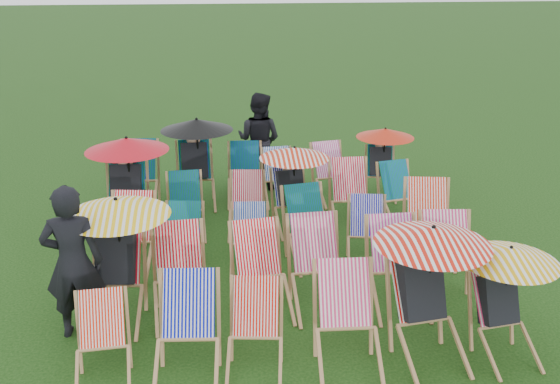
{
  "coord_description": "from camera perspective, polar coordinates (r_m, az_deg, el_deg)",
  "views": [
    {
      "loc": [
        -0.8,
        -7.4,
        3.87
      ],
      "look_at": [
        0.08,
        0.4,
        0.9
      ],
      "focal_mm": 40.0,
      "sensor_mm": 36.0,
      "label": 1
    }
  ],
  "objects": [
    {
      "name": "ground",
      "position": [
        8.38,
        -0.25,
        -6.75
      ],
      "size": [
        100.0,
        100.0,
        0.0
      ],
      "primitive_type": "plane",
      "color": "black",
      "rests_on": "ground"
    },
    {
      "name": "deckchair_0",
      "position": [
        6.34,
        -16.0,
        -13.28
      ],
      "size": [
        0.59,
        0.79,
        0.82
      ],
      "rotation": [
        0.0,
        0.0,
        0.08
      ],
      "color": "#A77B4E",
      "rests_on": "ground"
    },
    {
      "name": "deckchair_1",
      "position": [
        6.16,
        -8.54,
        -12.8
      ],
      "size": [
        0.72,
        0.95,
        0.98
      ],
      "rotation": [
        0.0,
        0.0,
        -0.09
      ],
      "color": "#A77B4E",
      "rests_on": "ground"
    },
    {
      "name": "deckchair_2",
      "position": [
        6.22,
        -2.32,
        -12.84
      ],
      "size": [
        0.67,
        0.86,
        0.86
      ],
      "rotation": [
        0.0,
        0.0,
        -0.14
      ],
      "color": "#A77B4E",
      "rests_on": "ground"
    },
    {
      "name": "deckchair_3",
      "position": [
        6.28,
        6.25,
        -11.89
      ],
      "size": [
        0.7,
        0.95,
        1.0
      ],
      "rotation": [
        0.0,
        0.0,
        -0.05
      ],
      "color": "#A77B4E",
      "rests_on": "ground"
    },
    {
      "name": "deckchair_4",
      "position": [
        6.47,
        13.46,
        -8.89
      ],
      "size": [
        1.17,
        1.26,
        1.39
      ],
      "rotation": [
        0.0,
        0.0,
        0.15
      ],
      "color": "#A77B4E",
      "rests_on": "ground"
    },
    {
      "name": "deckchair_5",
      "position": [
        6.77,
        19.96,
        -9.36
      ],
      "size": [
        0.98,
        1.06,
        1.17
      ],
      "rotation": [
        0.0,
        0.0,
        0.14
      ],
      "color": "#A77B4E",
      "rests_on": "ground"
    },
    {
      "name": "deckchair_6",
      "position": [
        7.17,
        -14.88,
        -5.9
      ],
      "size": [
        1.18,
        1.24,
        1.4
      ],
      "rotation": [
        0.0,
        0.0,
        -0.08
      ],
      "color": "#A77B4E",
      "rests_on": "ground"
    },
    {
      "name": "deckchair_7",
      "position": [
        7.19,
        -9.11,
        -7.55
      ],
      "size": [
        0.72,
        0.96,
        0.99
      ],
      "rotation": [
        0.0,
        0.0,
        0.08
      ],
      "color": "#A77B4E",
      "rests_on": "ground"
    },
    {
      "name": "deckchair_8",
      "position": [
        7.19,
        -1.72,
        -7.35
      ],
      "size": [
        0.75,
        0.97,
        0.97
      ],
      "rotation": [
        0.0,
        0.0,
        0.13
      ],
      "color": "#A77B4E",
      "rests_on": "ground"
    },
    {
      "name": "deckchair_9",
      "position": [
        7.26,
        3.58,
        -6.89
      ],
      "size": [
        0.71,
        0.97,
        1.01
      ],
      "rotation": [
        0.0,
        0.0,
        0.05
      ],
      "color": "#A77B4E",
      "rests_on": "ground"
    },
    {
      "name": "deckchair_10",
      "position": [
        7.39,
        10.73,
        -6.8
      ],
      "size": [
        0.66,
        0.92,
        0.99
      ],
      "rotation": [
        0.0,
        0.0,
        -0.01
      ],
      "color": "#A77B4E",
      "rests_on": "ground"
    },
    {
      "name": "deckchair_11",
      "position": [
        7.58,
        15.34,
        -6.4
      ],
      "size": [
        0.76,
        1.0,
        1.02
      ],
      "rotation": [
        0.0,
        0.0,
        -0.1
      ],
      "color": "#A77B4E",
      "rests_on": "ground"
    },
    {
      "name": "deckchair_12",
      "position": [
        8.29,
        -13.71,
        -4.01
      ],
      "size": [
        0.76,
        0.97,
        0.97
      ],
      "rotation": [
        0.0,
        0.0,
        -0.15
      ],
      "color": "#A77B4E",
      "rests_on": "ground"
    },
    {
      "name": "deckchair_13",
      "position": [
        8.19,
        -8.99,
        -4.46
      ],
      "size": [
        0.65,
        0.84,
        0.83
      ],
      "rotation": [
        0.0,
        0.0,
        -0.14
      ],
      "color": "#A77B4E",
      "rests_on": "ground"
    },
    {
      "name": "deckchair_14",
      "position": [
        8.14,
        -2.8,
        -4.46
      ],
      "size": [
        0.6,
        0.79,
        0.81
      ],
      "rotation": [
        0.0,
        0.0,
        -0.08
      ],
      "color": "#A77B4E",
      "rests_on": "ground"
    },
    {
      "name": "deckchair_15",
      "position": [
        8.34,
        2.84,
        -3.27
      ],
      "size": [
        0.78,
        0.98,
        0.96
      ],
      "rotation": [
        0.0,
        0.0,
        0.18
      ],
      "color": "#A77B4E",
      "rests_on": "ground"
    },
    {
      "name": "deckchair_16",
      "position": [
        8.39,
        8.0,
        -3.75
      ],
      "size": [
        0.68,
        0.85,
        0.84
      ],
      "rotation": [
        0.0,
        0.0,
        -0.17
      ],
      "color": "#A77B4E",
      "rests_on": "ground"
    },
    {
      "name": "deckchair_17",
      "position": [
        8.63,
        13.49,
        -2.8
      ],
      "size": [
        0.82,
        1.03,
        1.01
      ],
      "rotation": [
        0.0,
        0.0,
        -0.17
      ],
      "color": "#A77B4E",
      "rests_on": "ground"
    },
    {
      "name": "deckchair_18",
      "position": [
        9.35,
        -13.91,
        0.65
      ],
      "size": [
        1.2,
        1.25,
        1.43
      ],
      "rotation": [
        0.0,
        0.0,
        -0.01
      ],
      "color": "#A77B4E",
      "rests_on": "ground"
    },
    {
      "name": "deckchair_19",
      "position": [
        9.25,
        -8.63,
        -1.32
      ],
      "size": [
        0.61,
        0.83,
        0.87
      ],
      "rotation": [
        0.0,
        0.0,
        0.05
      ],
      "color": "#A77B4E",
      "rests_on": "ground"
    },
    {
      "name": "deckchair_20",
      "position": [
        9.21,
        -3.05,
        -1.23
      ],
      "size": [
        0.65,
        0.85,
        0.86
      ],
      "rotation": [
        0.0,
        0.0,
        -0.11
      ],
      "color": "#A77B4E",
      "rests_on": "ground"
    },
    {
      "name": "deckchair_21",
      "position": [
        9.29,
        1.2,
        0.46
      ],
      "size": [
        1.04,
        1.12,
        1.24
      ],
      "rotation": [
        0.0,
        0.0,
        0.12
      ],
      "color": "#A77B4E",
      "rests_on": "ground"
    },
    {
      "name": "deckchair_22",
      "position": [
        9.43,
        6.59,
        -0.41
      ],
      "size": [
        0.67,
        0.92,
        0.98
      ],
      "rotation": [
        0.0,
        0.0,
        -0.02
      ],
      "color": "#A77B4E",
      "rests_on": "ground"
    },
    {
      "name": "deckchair_23",
      "position": [
        9.71,
        11.13,
        -0.32
      ],
      "size": [
        0.74,
        0.92,
        0.89
      ],
      "rotation": [
        0.0,
        0.0,
        0.19
      ],
      "color": "#A77B4E",
      "rests_on": "ground"
    },
    {
      "name": "deckchair_24",
      "position": [
        10.44,
        -12.93,
        1.43
      ],
      "size": [
        0.75,
        0.99,
        1.02
      ],
      "rotation": [
        0.0,
        0.0,
        -0.08
      ],
      "color": "#A77B4E",
      "rests_on": "ground"
    },
    {
      "name": "deckchair_25",
      "position": [
        10.33,
        -7.72,
        2.9
      ],
      "size": [
        1.18,
        1.24,
        1.4
      ],
      "rotation": [
        0.0,
        0.0,
        0.04
      ],
      "color": "#A77B4E",
      "rests_on": "ground"
    },
    {
      "name": "deckchair_26",
      "position": [
        10.4,
        -3.22,
        1.61
      ],
      "size": [
        0.67,
        0.9,
        0.94
      ],
      "rotation": [
        0.0,
        0.0,
        -0.06
      ],
      "color": "#A77B4E",
      "rests_on": "ground"
    },
    {
      "name": "deckchair_27",
      "position": [
        10.4,
        -0.04,
        1.38
      ],
      "size": [
        0.61,
        0.81,
        0.85
      ],
      "rotation": [
        0.0,
        0.0,
        0.06
      ],
      "color": "#A77B4E",
      "rests_on": "ground"
    },
    {
      "name": "deckchair_28",
      "position": [
        10.5,
        4.88,
        1.69
      ],
      "size": [
        0.75,
        0.93,
        0.91
      ],
      "rotation": [
        0.0,
        0.0,
        0.18
      ],
      "color": "#A77B4E",
      "rests_on": "ground"
    },
    {
      "name": "deckchair_29",
      "position": [
        10.74,
        9.3,
        2.8
      ],
      "size": [
        0.98,
        1.04,
        1.16
      ],
      "rotation": [
        0.0,
        0.0,
        -0.17
      ],
      "color": "#A77B4E",
      "rests_on": "ground"
    },
    {
      "name": "person_left",
      "position": [
        6.92,
        -18.4,
        -6.15
      ],
      "size": [
        0.63,
        0.42,
        1.73
      ],
      "primitive_type": "imported",
      "rotation": [
        0.0,
        0.0,
        3.15
      ],
      "color": "black",
      "rests_on": "ground"
    },
    {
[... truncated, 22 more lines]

